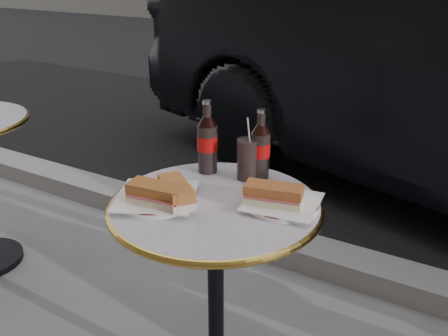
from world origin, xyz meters
The scene contains 11 objects.
asphalt_road centered at (0.00, 5.00, 0.00)m, with size 40.00×8.00×0.00m, color black.
curb centered at (0.00, 0.90, 0.05)m, with size 40.00×0.20×0.12m, color gray.
bistro_table centered at (0.00, 0.00, 0.37)m, with size 0.62×0.62×0.73m, color #BAB2C4, non-canonical shape.
plate_left centered at (-0.15, -0.08, 0.74)m, with size 0.23×0.23×0.01m, color white.
plate_right centered at (0.18, 0.07, 0.74)m, with size 0.21×0.21×0.01m, color white.
sandwich_left_a centered at (-0.11, -0.12, 0.77)m, with size 0.17×0.08×0.06m, color #9D5A28.
sandwich_left_b centered at (-0.08, -0.08, 0.77)m, with size 0.16×0.07×0.05m, color #AE622C.
sandwich_right centered at (0.16, 0.05, 0.77)m, with size 0.16×0.07×0.06m, color #9F5428.
cola_bottle_left centered at (-0.14, 0.18, 0.85)m, with size 0.07×0.07×0.24m, color black, non-canonical shape.
cola_bottle_right centered at (0.03, 0.22, 0.84)m, with size 0.06×0.06×0.22m, color black, non-canonical shape.
cola_glass centered at (0.00, 0.19, 0.80)m, with size 0.07×0.07×0.13m, color black.
Camera 1 is at (0.68, -1.09, 1.38)m, focal length 40.00 mm.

